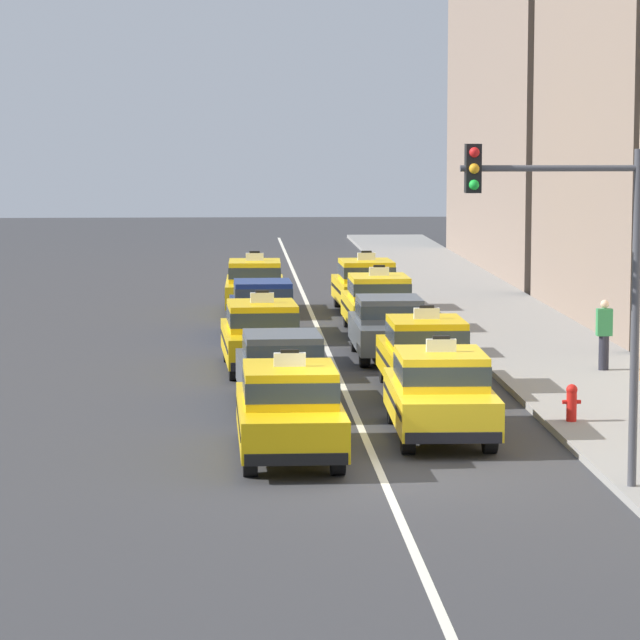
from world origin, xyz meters
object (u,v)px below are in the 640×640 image
object	(u,v)px
taxi_left_third	(262,335)
taxi_right_fifth	(366,285)
sedan_left_second	(282,368)
pedestrian_near_crosswalk	(604,334)
sedan_left_fourth	(263,307)
taxi_left_fifth	(255,285)
taxi_right_fourth	(379,303)
fire_hydrant	(572,401)
taxi_right_second	(426,354)
taxi_right_nearest	(440,392)
sedan_right_third	(389,326)
traffic_light_pole	(576,257)
taxi_left_nearest	(290,409)

from	to	relation	value
taxi_left_third	taxi_right_fifth	size ratio (longest dim) A/B	1.01
sedan_left_second	pedestrian_near_crosswalk	bearing A→B (deg)	27.81
sedan_left_fourth	taxi_left_fifth	bearing A→B (deg)	91.26
taxi_right_fourth	fire_hydrant	distance (m)	15.29
taxi_right_fifth	taxi_left_fifth	bearing A→B (deg)	179.35
taxi_right_second	fire_hydrant	world-z (taller)	taxi_right_second
taxi_right_nearest	sedan_right_third	bearing A→B (deg)	89.74
pedestrian_near_crosswalk	fire_hydrant	size ratio (longest dim) A/B	2.27
taxi_right_nearest	sedan_right_third	distance (m)	10.73
sedan_left_second	taxi_right_second	xyz separation A→B (m)	(3.22, 1.80, 0.03)
sedan_right_third	pedestrian_near_crosswalk	bearing A→B (deg)	-33.45
taxi_right_fifth	traffic_light_pole	world-z (taller)	traffic_light_pole
sedan_left_fourth	taxi_right_second	bearing A→B (deg)	-71.18
fire_hydrant	taxi_left_third	bearing A→B (deg)	126.06
traffic_light_pole	taxi_left_fifth	bearing A→B (deg)	100.01
taxi_right_second	taxi_right_fourth	world-z (taller)	same
taxi_left_fifth	traffic_light_pole	world-z (taller)	traffic_light_pole
taxi_right_nearest	sedan_left_second	bearing A→B (deg)	129.11
taxi_left_nearest	taxi_left_fifth	size ratio (longest dim) A/B	1.00
pedestrian_near_crosswalk	taxi_right_fifth	bearing A→B (deg)	108.10
taxi_right_second	sedan_left_second	bearing A→B (deg)	-150.79
sedan_left_second	taxi_right_fourth	distance (m)	12.79
sedan_right_third	taxi_right_fifth	bearing A→B (deg)	88.48
fire_hydrant	taxi_left_nearest	bearing A→B (deg)	-155.14
taxi_right_fifth	pedestrian_near_crosswalk	size ratio (longest dim) A/B	2.78
taxi_right_fourth	taxi_right_fifth	xyz separation A→B (m)	(0.08, 5.41, 0.00)
taxi_left_third	taxi_right_nearest	bearing A→B (deg)	-70.26
traffic_light_pole	taxi_right_second	bearing A→B (deg)	96.23
sedan_right_third	traffic_light_pole	world-z (taller)	traffic_light_pole
taxi_left_nearest	taxi_left_fifth	bearing A→B (deg)	90.69
fire_hydrant	sedan_left_second	bearing A→B (deg)	154.07
taxi_left_nearest	taxi_right_fourth	bearing A→B (deg)	79.90
taxi_left_fifth	taxi_right_second	world-z (taller)	same
traffic_light_pole	fire_hydrant	bearing A→B (deg)	78.48
pedestrian_near_crosswalk	traffic_light_pole	world-z (taller)	traffic_light_pole
taxi_right_fourth	fire_hydrant	size ratio (longest dim) A/B	6.27
sedan_left_fourth	fire_hydrant	xyz separation A→B (m)	(5.72, -14.45, -0.30)
sedan_left_fourth	traffic_light_pole	distance (m)	21.02
taxi_left_third	pedestrian_near_crosswalk	size ratio (longest dim) A/B	2.79
sedan_left_second	taxi_right_second	bearing A→B (deg)	29.21
sedan_left_fourth	sedan_right_third	distance (m)	5.50
taxi_left_fifth	taxi_right_second	size ratio (longest dim) A/B	1.00
taxi_left_fifth	taxi_right_second	bearing A→B (deg)	-77.60
sedan_left_fourth	pedestrian_near_crosswalk	size ratio (longest dim) A/B	2.61
sedan_left_fourth	pedestrian_near_crosswalk	world-z (taller)	pedestrian_near_crosswalk
fire_hydrant	pedestrian_near_crosswalk	bearing A→B (deg)	72.34
taxi_right_second	taxi_right_fourth	xyz separation A→B (m)	(-0.10, 10.60, 0.00)
sedan_left_second	sedan_right_third	distance (m)	7.78
taxi_right_second	taxi_right_nearest	bearing A→B (deg)	-93.76
sedan_left_second	traffic_light_pole	size ratio (longest dim) A/B	0.78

